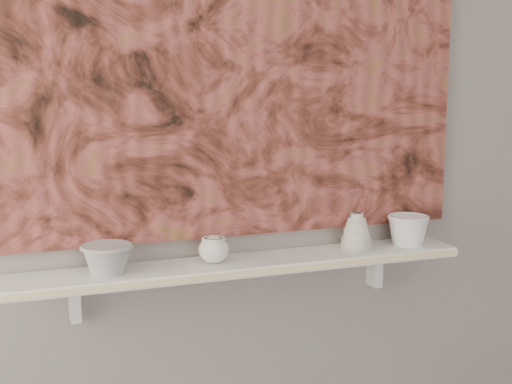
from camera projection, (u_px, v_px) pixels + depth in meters
name	position (u px, v px, depth m)	size (l,w,h in m)	color
wall_back	(232.00, 118.00, 2.16)	(3.60, 3.60, 0.00)	gray
shelf	(243.00, 265.00, 2.14)	(1.40, 0.18, 0.03)	white
shelf_stripe	(253.00, 273.00, 2.05)	(1.40, 0.01, 0.02)	beige
bracket_left	(74.00, 300.00, 2.04)	(0.03, 0.06, 0.12)	white
bracket_right	(375.00, 268.00, 2.38)	(0.03, 0.06, 0.12)	white
painting	(233.00, 54.00, 2.11)	(1.50, 0.03, 1.10)	brown
house_motif	(366.00, 152.00, 2.31)	(0.09, 0.00, 0.08)	black
bowl_grey	(107.00, 258.00, 1.99)	(0.15, 0.15, 0.09)	gray
cup_cream	(214.00, 250.00, 2.10)	(0.09, 0.09, 0.08)	beige
bell_vessel	(357.00, 231.00, 2.26)	(0.11, 0.11, 0.12)	beige
bowl_white	(408.00, 230.00, 2.32)	(0.14, 0.14, 0.10)	white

